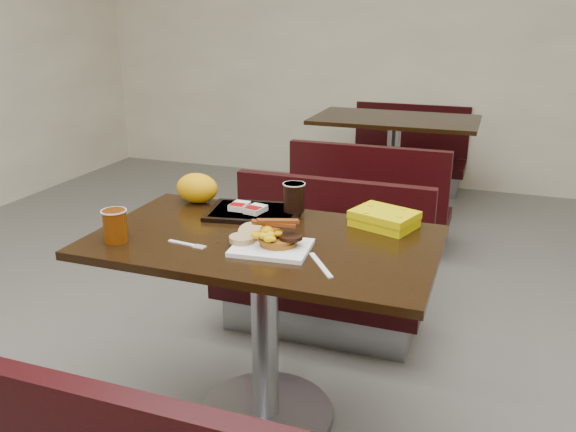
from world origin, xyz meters
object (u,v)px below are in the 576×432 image
(hashbrown_sleeve_right, at_px, (256,209))
(coffee_cup_near, at_px, (115,226))
(platter, at_px, (271,248))
(coffee_cup_far, at_px, (294,197))
(clamshell, at_px, (384,219))
(hashbrown_sleeve_left, at_px, (239,206))
(fork, at_px, (182,243))
(pancake_stack, at_px, (278,241))
(bench_near_n, at_px, (320,264))
(bench_far_s, at_px, (373,194))
(table_near, at_px, (265,332))
(tray, at_px, (254,212))
(paper_bag, at_px, (197,188))
(table_far, at_px, (392,167))
(knife, at_px, (321,265))
(bench_far_n, at_px, (407,150))

(hashbrown_sleeve_right, bearing_deg, coffee_cup_near, -119.92)
(platter, height_order, coffee_cup_far, coffee_cup_far)
(clamshell, bearing_deg, hashbrown_sleeve_left, -156.60)
(fork, bearing_deg, pancake_stack, 19.45)
(bench_near_n, height_order, pancake_stack, pancake_stack)
(bench_far_s, relative_size, hashbrown_sleeve_left, 11.83)
(platter, height_order, fork, platter)
(table_near, height_order, pancake_stack, pancake_stack)
(table_near, distance_m, pancake_stack, 0.42)
(tray, relative_size, paper_bag, 2.00)
(table_near, xyz_separation_m, pancake_stack, (0.08, -0.07, 0.40))
(tray, bearing_deg, paper_bag, 158.08)
(bench_far_s, relative_size, hashbrown_sleeve_right, 11.83)
(table_near, xyz_separation_m, table_far, (0.00, 2.60, 0.00))
(fork, relative_size, coffee_cup_far, 1.31)
(bench_near_n, xyz_separation_m, coffee_cup_far, (0.02, -0.43, 0.46))
(bench_far_s, distance_m, platter, 2.03)
(knife, distance_m, clamshell, 0.44)
(tray, xyz_separation_m, coffee_cup_far, (0.15, 0.04, 0.06))
(table_near, distance_m, clamshell, 0.61)
(hashbrown_sleeve_right, height_order, clamshell, clamshell)
(table_near, xyz_separation_m, fork, (-0.24, -0.14, 0.38))
(table_far, xyz_separation_m, coffee_cup_near, (-0.47, -2.80, 0.43))
(table_near, xyz_separation_m, knife, (0.26, -0.16, 0.38))
(platter, height_order, knife, platter)
(bench_near_n, distance_m, clamshell, 0.71)
(bench_near_n, distance_m, coffee_cup_near, 1.11)
(knife, height_order, tray, tray)
(coffee_cup_far, distance_m, clamshell, 0.36)
(clamshell, bearing_deg, coffee_cup_far, -161.77)
(knife, height_order, clamshell, clamshell)
(bench_far_n, height_order, platter, platter)
(coffee_cup_far, bearing_deg, hashbrown_sleeve_left, -167.42)
(clamshell, xyz_separation_m, paper_bag, (-0.78, 0.03, 0.03))
(fork, bearing_deg, table_near, 37.57)
(bench_far_s, distance_m, clamshell, 1.73)
(paper_bag, bearing_deg, bench_far_s, 75.78)
(bench_far_n, height_order, pancake_stack, pancake_stack)
(knife, bearing_deg, fork, -126.87)
(coffee_cup_near, bearing_deg, pancake_stack, 13.24)
(platter, distance_m, hashbrown_sleeve_right, 0.35)
(table_far, xyz_separation_m, hashbrown_sleeve_left, (-0.19, -2.38, 0.40))
(table_far, relative_size, platter, 4.74)
(fork, relative_size, tray, 0.41)
(pancake_stack, xyz_separation_m, coffee_cup_near, (-0.55, -0.13, 0.03))
(table_near, relative_size, fork, 8.23)
(table_far, bearing_deg, coffee_cup_near, -99.43)
(fork, bearing_deg, coffee_cup_far, 64.36)
(hashbrown_sleeve_right, bearing_deg, table_far, 98.09)
(hashbrown_sleeve_left, xyz_separation_m, paper_bag, (-0.22, 0.07, 0.03))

